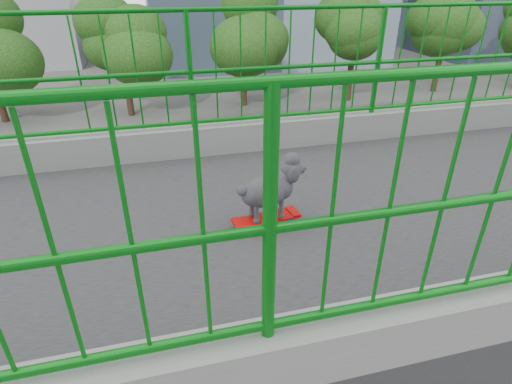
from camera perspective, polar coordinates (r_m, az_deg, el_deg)
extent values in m
cube|color=black|center=(18.04, -4.88, -0.44)|extent=(18.00, 90.00, 0.02)
cube|color=#2D2D2F|center=(4.04, 24.09, -3.20)|extent=(3.00, 24.00, 0.50)
cube|color=gray|center=(4.93, 15.56, 9.03)|extent=(0.20, 24.00, 0.30)
cylinder|color=#0D7917|center=(4.69, 17.70, 23.55)|extent=(0.04, 24.00, 0.04)
cylinder|color=#0D7917|center=(4.75, 16.69, 16.99)|extent=(0.04, 24.00, 0.04)
cylinder|color=#0D7917|center=(4.75, 16.69, 16.99)|extent=(0.06, 0.06, 1.10)
cylinder|color=black|center=(29.41, -17.33, 12.77)|extent=(0.44, 0.44, 2.73)
ellipsoid|color=black|center=(28.79, -18.27, 18.79)|extent=(4.20, 4.20, 3.57)
cylinder|color=black|center=(30.41, -1.73, 14.64)|extent=(0.44, 0.44, 2.87)
ellipsoid|color=black|center=(29.78, -1.83, 20.98)|extent=(4.60, 4.60, 3.91)
cylinder|color=black|center=(32.52, 12.89, 14.69)|extent=(0.44, 0.44, 2.66)
ellipsoid|color=black|center=(31.97, 13.50, 19.95)|extent=(4.00, 4.00, 3.40)
cylinder|color=black|center=(37.27, 23.93, 15.02)|extent=(0.44, 0.44, 3.01)
ellipsoid|color=black|center=(36.74, 25.10, 20.47)|extent=(5.00, 5.00, 4.25)
cube|color=red|center=(3.09, 1.44, -3.65)|extent=(0.22, 0.53, 0.02)
cube|color=#99999E|center=(3.05, -1.43, -4.57)|extent=(0.10, 0.05, 0.02)
cylinder|color=#07259F|center=(3.11, -1.86, -4.12)|extent=(0.04, 0.06, 0.06)
sphere|color=yellow|center=(3.11, -1.86, -4.12)|extent=(0.03, 0.03, 0.03)
cylinder|color=#07259F|center=(3.01, -0.99, -5.38)|extent=(0.04, 0.06, 0.06)
sphere|color=yellow|center=(3.01, -0.99, -5.38)|extent=(0.03, 0.03, 0.03)
cube|color=#99999E|center=(3.16, 4.19, -3.35)|extent=(0.10, 0.05, 0.02)
cylinder|color=#07259F|center=(3.22, 3.68, -2.94)|extent=(0.04, 0.06, 0.06)
sphere|color=yellow|center=(3.22, 3.68, -2.94)|extent=(0.03, 0.03, 0.03)
cylinder|color=#07259F|center=(3.12, 4.71, -4.12)|extent=(0.04, 0.06, 0.06)
sphere|color=yellow|center=(3.12, 4.71, -4.12)|extent=(0.03, 0.03, 0.03)
ellipsoid|color=#2C2A2F|center=(2.98, 1.49, 0.07)|extent=(0.27, 0.38, 0.24)
sphere|color=#2C2A2F|center=(2.99, 5.02, 3.30)|extent=(0.16, 0.16, 0.16)
sphere|color=black|center=(3.04, 6.76, 3.25)|extent=(0.03, 0.03, 0.03)
sphere|color=#2C2A2F|center=(2.90, -1.99, 0.18)|extent=(0.08, 0.08, 0.08)
cylinder|color=#2C2A2F|center=(3.13, 2.77, -1.56)|extent=(0.03, 0.03, 0.15)
cylinder|color=#2C2A2F|center=(3.05, 3.55, -2.45)|extent=(0.03, 0.03, 0.15)
cylinder|color=#2C2A2F|center=(3.06, -0.63, -2.25)|extent=(0.03, 0.03, 0.15)
cylinder|color=#2C2A2F|center=(2.98, 0.08, -3.18)|extent=(0.03, 0.03, 0.15)
imported|color=#AE0608|center=(11.99, -23.60, -15.80)|extent=(1.87, 4.66, 1.59)
imported|color=gray|center=(17.00, -10.58, 0.20)|extent=(2.62, 5.67, 1.58)
imported|color=gray|center=(20.77, -29.33, 1.90)|extent=(1.91, 4.69, 1.36)
imported|color=#AE0608|center=(25.83, 14.65, 9.72)|extent=(1.87, 4.65, 1.58)
imported|color=gray|center=(15.45, 10.49, -3.27)|extent=(2.31, 5.01, 1.39)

